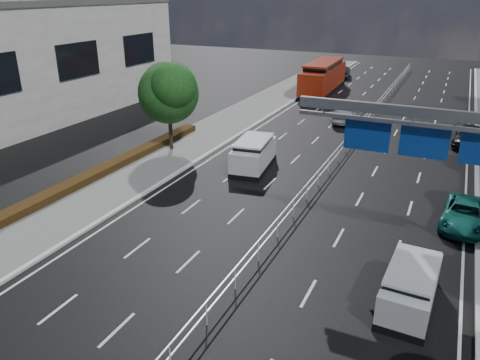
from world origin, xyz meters
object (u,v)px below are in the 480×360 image
at_px(white_minivan, 254,154).
at_px(near_car_silver, 346,113).
at_px(overhead_gantry, 444,138).
at_px(near_car_dark, 343,72).
at_px(silver_minivan, 410,287).
at_px(parked_car_dark, 468,136).
at_px(red_bus, 323,76).
at_px(parked_car_teal, 465,214).

bearing_deg(white_minivan, near_car_silver, 71.23).
height_order(white_minivan, near_car_silver, white_minivan).
height_order(overhead_gantry, near_car_dark, overhead_gantry).
height_order(white_minivan, silver_minivan, white_minivan).
bearing_deg(parked_car_dark, white_minivan, -132.94).
relative_size(overhead_gantry, red_bus, 0.84).
xyz_separation_m(overhead_gantry, parked_car_teal, (1.56, 3.94, -4.96)).
bearing_deg(parked_car_teal, parked_car_dark, 93.78).
distance_m(red_bus, parked_car_dark, 21.66).
bearing_deg(overhead_gantry, parked_car_teal, 68.39).
bearing_deg(overhead_gantry, parked_car_dark, 85.28).
bearing_deg(near_car_silver, red_bus, -68.91).
distance_m(white_minivan, red_bus, 26.81).
relative_size(overhead_gantry, near_car_dark, 2.25).
relative_size(near_car_silver, silver_minivan, 1.14).
bearing_deg(silver_minivan, red_bus, 113.17).
distance_m(overhead_gantry, white_minivan, 14.27).
distance_m(overhead_gantry, near_car_silver, 23.71).
relative_size(red_bus, near_car_silver, 2.49).
relative_size(white_minivan, parked_car_dark, 1.06).
relative_size(white_minivan, red_bus, 0.41).
height_order(silver_minivan, parked_car_teal, silver_minivan).
relative_size(near_car_dark, parked_car_dark, 0.96).
relative_size(overhead_gantry, silver_minivan, 2.38).
bearing_deg(near_car_silver, parked_car_dark, 161.59).
bearing_deg(overhead_gantry, white_minivan, 148.86).
bearing_deg(overhead_gantry, near_car_silver, 111.86).
distance_m(white_minivan, silver_minivan, 15.92).
xyz_separation_m(near_car_dark, parked_car_dark, (15.95, -25.80, -0.06)).
bearing_deg(near_car_dark, white_minivan, 86.41).
distance_m(near_car_silver, parked_car_dark, 10.56).
xyz_separation_m(red_bus, near_car_silver, (5.59, -12.09, -1.05)).
distance_m(white_minivan, parked_car_dark, 17.72).
distance_m(parked_car_teal, parked_car_dark, 14.94).
distance_m(overhead_gantry, parked_car_teal, 6.53).
xyz_separation_m(red_bus, silver_minivan, (14.00, -37.85, -1.02)).
xyz_separation_m(near_car_silver, near_car_dark, (-5.74, 23.12, -0.08)).
bearing_deg(silver_minivan, parked_car_teal, 80.39).
bearing_deg(parked_car_dark, silver_minivan, -89.57).
xyz_separation_m(near_car_silver, parked_car_teal, (10.21, -17.62, -0.19)).
bearing_deg(parked_car_teal, silver_minivan, -98.69).
relative_size(red_bus, near_car_dark, 2.68).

